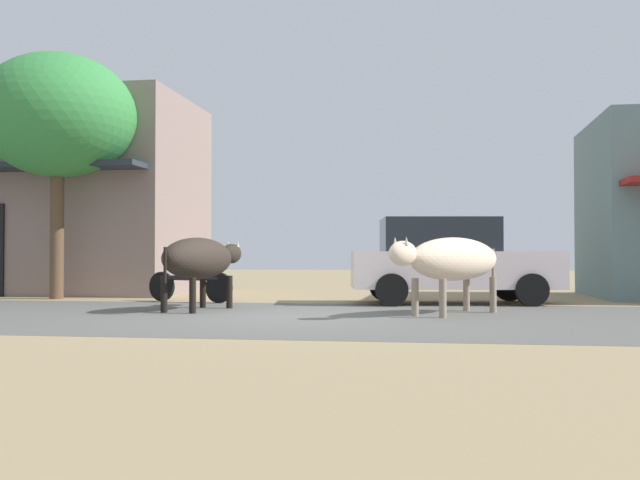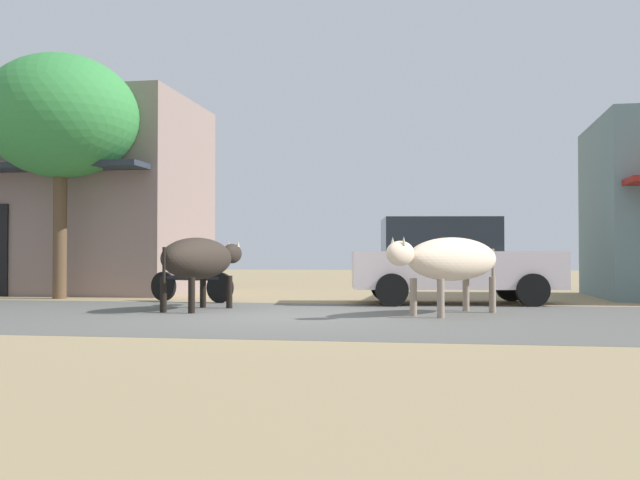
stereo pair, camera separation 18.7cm
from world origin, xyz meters
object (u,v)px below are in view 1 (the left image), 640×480
object	(u,v)px
parked_hatchback_car	(449,260)
cow_near_brown	(200,259)
roadside_tree	(58,117)
cow_far_dark	(453,260)
parked_motorcycle	(191,279)

from	to	relation	value
parked_hatchback_car	cow_near_brown	world-z (taller)	parked_hatchback_car
roadside_tree	parked_hatchback_car	distance (m)	8.83
parked_hatchback_car	roadside_tree	bearing A→B (deg)	177.89
parked_hatchback_car	cow_far_dark	world-z (taller)	parked_hatchback_car
parked_hatchback_car	cow_near_brown	distance (m)	4.85
roadside_tree	cow_near_brown	xyz separation A→B (m)	(4.10, -2.77, -3.06)
cow_far_dark	cow_near_brown	bearing A→B (deg)	175.89
cow_near_brown	cow_far_dark	size ratio (longest dim) A/B	0.98
roadside_tree	parked_motorcycle	bearing A→B (deg)	-10.78
cow_far_dark	roadside_tree	bearing A→B (deg)	159.68
roadside_tree	cow_near_brown	world-z (taller)	roadside_tree
cow_near_brown	parked_hatchback_car	bearing A→B (deg)	30.53
parked_motorcycle	cow_far_dark	xyz separation A→B (m)	(5.09, -2.46, 0.39)
parked_hatchback_car	parked_motorcycle	bearing A→B (deg)	-176.57
roadside_tree	parked_motorcycle	size ratio (longest dim) A/B	2.74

